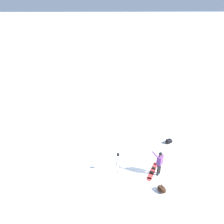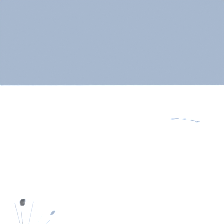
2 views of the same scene
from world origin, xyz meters
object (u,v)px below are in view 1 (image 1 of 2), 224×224
gear_bag_large (162,189)px  gear_bag_small (169,141)px  camera_tripod (118,159)px  snowboarder (160,161)px  snowboard (153,171)px

gear_bag_large → gear_bag_small: (-4.43, 1.48, 0.00)m
camera_tripod → snowboarder: bearing=85.1°
camera_tripod → gear_bag_small: size_ratio=2.07×
snowboard → camera_tripod: size_ratio=1.17×
gear_bag_large → snowboarder: bearing=175.7°
snowboarder → camera_tripod: 2.39m
snowboard → camera_tripod: camera_tripod is taller
gear_bag_large → camera_tripod: size_ratio=0.48×
camera_tripod → gear_bag_small: bearing=127.6°
snowboard → gear_bag_large: (1.57, 0.18, 0.15)m
gear_bag_large → snowboard: bearing=-173.3°
snowboarder → snowboard: size_ratio=1.00×
snowboarder → gear_bag_large: (1.33, -0.10, -0.78)m
snowboard → gear_bag_small: gear_bag_small is taller
camera_tripod → gear_bag_small: camera_tripod is taller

